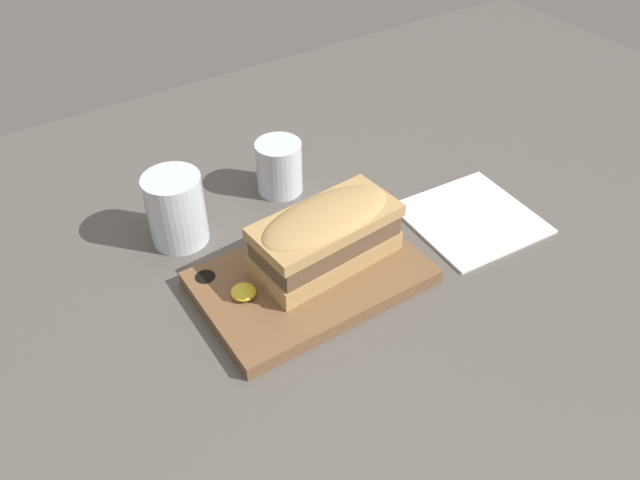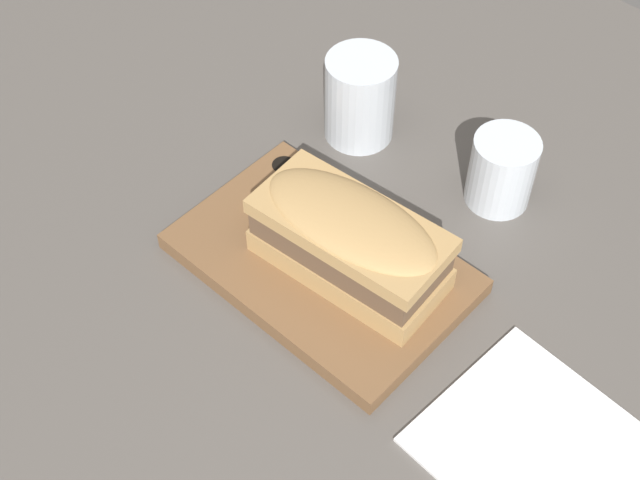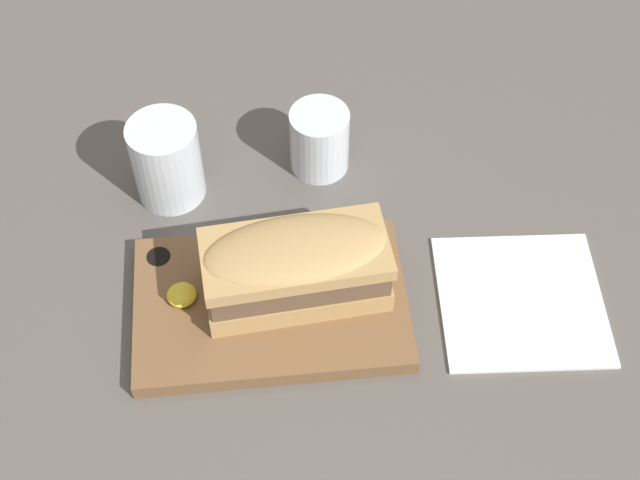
{
  "view_description": "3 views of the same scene",
  "coord_description": "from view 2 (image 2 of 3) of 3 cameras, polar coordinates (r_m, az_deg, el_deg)",
  "views": [
    {
      "loc": [
        -39.32,
        -51.96,
        58.06
      ],
      "look_at": [
        -6.84,
        -2.65,
        7.17
      ],
      "focal_mm": 35.0,
      "sensor_mm": 36.0,
      "label": 1
    },
    {
      "loc": [
        27.17,
        -43.69,
        72.05
      ],
      "look_at": [
        -8.55,
        -4.89,
        7.84
      ],
      "focal_mm": 50.0,
      "sensor_mm": 36.0,
      "label": 2
    },
    {
      "loc": [
        -9.09,
        -54.34,
        80.62
      ],
      "look_at": [
        -3.67,
        -0.93,
        9.13
      ],
      "focal_mm": 50.0,
      "sensor_mm": 36.0,
      "label": 3
    }
  ],
  "objects": [
    {
      "name": "wine_glass",
      "position": [
        0.94,
        11.55,
        4.29
      ],
      "size": [
        6.85,
        6.85,
        8.04
      ],
      "color": "silver",
      "rests_on": "dining_table"
    },
    {
      "name": "serving_board",
      "position": [
        0.88,
        0.1,
        -1.47
      ],
      "size": [
        28.04,
        18.1,
        1.97
      ],
      "color": "brown",
      "rests_on": "dining_table"
    },
    {
      "name": "dining_table",
      "position": [
        0.88,
        6.3,
        -3.95
      ],
      "size": [
        173.96,
        110.37,
        2.0
      ],
      "color": "#56514C",
      "rests_on": "ground"
    },
    {
      "name": "mustard_dollop",
      "position": [
        0.91,
        -3.65,
        2.49
      ],
      "size": [
        3.08,
        3.08,
        1.23
      ],
      "color": "yellow",
      "rests_on": "serving_board"
    },
    {
      "name": "sandwich",
      "position": [
        0.83,
        1.94,
        0.08
      ],
      "size": [
        19.1,
        10.03,
        8.18
      ],
      "rotation": [
        0.0,
        0.0,
        0.08
      ],
      "color": "tan",
      "rests_on": "serving_board"
    },
    {
      "name": "napkin",
      "position": [
        0.8,
        13.48,
        -12.6
      ],
      "size": [
        18.14,
        17.74,
        0.4
      ],
      "rotation": [
        0.0,
        0.0,
        -0.07
      ],
      "color": "white",
      "rests_on": "dining_table"
    },
    {
      "name": "water_glass",
      "position": [
        0.99,
        2.56,
        8.77
      ],
      "size": [
        7.76,
        7.76,
        10.12
      ],
      "color": "silver",
      "rests_on": "dining_table"
    }
  ]
}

